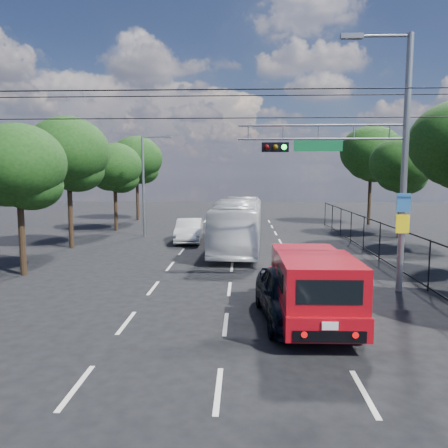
# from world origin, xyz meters

# --- Properties ---
(ground) EXTENTS (120.00, 120.00, 0.00)m
(ground) POSITION_xyz_m (0.00, 0.00, 0.00)
(ground) COLOR black
(ground) RESTS_ON ground
(lane_markings) EXTENTS (6.12, 38.00, 0.01)m
(lane_markings) POSITION_xyz_m (-0.00, 14.00, 0.01)
(lane_markings) COLOR beige
(lane_markings) RESTS_ON ground
(signal_mast) EXTENTS (6.43, 0.39, 9.50)m
(signal_mast) POSITION_xyz_m (5.28, 7.99, 5.24)
(signal_mast) COLOR slate
(signal_mast) RESTS_ON ground
(streetlight_left) EXTENTS (2.09, 0.22, 7.08)m
(streetlight_left) POSITION_xyz_m (-6.33, 22.00, 3.94)
(streetlight_left) COLOR slate
(streetlight_left) RESTS_ON ground
(utility_wires) EXTENTS (22.00, 5.04, 0.74)m
(utility_wires) POSITION_xyz_m (0.00, 8.83, 7.23)
(utility_wires) COLOR black
(utility_wires) RESTS_ON ground
(fence_right) EXTENTS (0.06, 34.03, 2.00)m
(fence_right) POSITION_xyz_m (7.60, 12.17, 1.03)
(fence_right) COLOR black
(fence_right) RESTS_ON ground
(tree_right_d) EXTENTS (4.32, 4.32, 7.02)m
(tree_right_d) POSITION_xyz_m (11.42, 22.02, 4.85)
(tree_right_d) COLOR black
(tree_right_d) RESTS_ON ground
(tree_right_e) EXTENTS (5.28, 5.28, 8.58)m
(tree_right_e) POSITION_xyz_m (11.62, 30.02, 5.94)
(tree_right_e) COLOR black
(tree_right_e) RESTS_ON ground
(tree_left_b) EXTENTS (4.08, 4.08, 6.63)m
(tree_left_b) POSITION_xyz_m (-9.18, 10.02, 4.58)
(tree_left_b) COLOR black
(tree_left_b) RESTS_ON ground
(tree_left_c) EXTENTS (4.80, 4.80, 7.80)m
(tree_left_c) POSITION_xyz_m (-9.78, 17.02, 5.40)
(tree_left_c) COLOR black
(tree_left_c) RESTS_ON ground
(tree_left_d) EXTENTS (4.20, 4.20, 6.83)m
(tree_left_d) POSITION_xyz_m (-9.38, 25.02, 4.72)
(tree_left_d) COLOR black
(tree_left_d) RESTS_ON ground
(tree_left_e) EXTENTS (4.92, 4.92, 7.99)m
(tree_left_e) POSITION_xyz_m (-9.58, 33.02, 5.53)
(tree_left_e) COLOR black
(tree_left_e) RESTS_ON ground
(red_pickup) EXTENTS (2.25, 5.88, 2.17)m
(red_pickup) POSITION_xyz_m (2.57, 4.34, 1.16)
(red_pickup) COLOR black
(red_pickup) RESTS_ON ground
(navy_hatchback) EXTENTS (2.30, 4.85, 1.60)m
(navy_hatchback) POSITION_xyz_m (2.00, 4.45, 0.80)
(navy_hatchback) COLOR black
(navy_hatchback) RESTS_ON ground
(white_bus) EXTENTS (3.06, 10.82, 2.98)m
(white_bus) POSITION_xyz_m (0.25, 17.00, 1.49)
(white_bus) COLOR silver
(white_bus) RESTS_ON ground
(white_van) EXTENTS (1.79, 4.63, 1.50)m
(white_van) POSITION_xyz_m (-3.00, 19.66, 0.75)
(white_van) COLOR silver
(white_van) RESTS_ON ground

